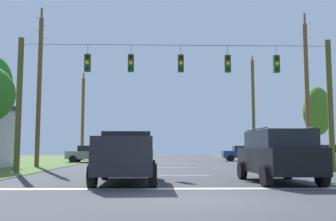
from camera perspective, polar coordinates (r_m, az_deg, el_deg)
name	(u,v)px	position (r m, az deg, el deg)	size (l,w,h in m)	color
ground_plane	(206,199)	(10.12, 5.69, -13.11)	(120.00, 120.00, 0.00)	#3D3D42
stop_bar_stripe	(196,189)	(12.60, 4.23, -11.61)	(14.49, 0.45, 0.01)	white
lane_dash_0	(184,175)	(18.56, 2.36, -9.69)	(0.15, 2.50, 0.01)	white
lane_dash_1	(177,168)	(25.53, 1.30, -8.58)	(0.15, 2.50, 0.01)	white
lane_dash_2	(172,163)	(33.06, 0.65, -7.90)	(0.15, 2.50, 0.01)	white
lane_dash_3	(169,160)	(42.02, 0.19, -7.42)	(0.15, 2.50, 0.01)	white
overhead_signal_span	(177,95)	(20.51, 1.41, 2.36)	(17.11, 0.31, 7.26)	#4D4B22
pickup_truck	(126,157)	(14.80, -6.29, -6.97)	(2.38, 5.44, 1.95)	black
suv_black	(278,155)	(15.19, 16.14, -6.39)	(2.32, 4.85, 2.05)	black
distant_car_crossing_white	(320,156)	(28.29, 21.88, -6.30)	(2.20, 4.39, 1.52)	silver
distant_car_oncoming	(91,154)	(35.40, -11.49, -6.37)	(4.38, 2.19, 1.52)	slate
distant_car_far_parked	(244,153)	(39.22, 11.33, -6.29)	(4.39, 2.20, 1.52)	navy
utility_pole_mid_right	(307,90)	(27.57, 20.15, 2.89)	(0.29, 1.94, 10.63)	brown
utility_pole_far_right	(253,109)	(41.54, 12.69, 0.25)	(0.33, 1.55, 11.24)	brown
utility_pole_mid_left	(39,87)	(28.13, -18.77, 3.30)	(0.31, 1.94, 11.29)	brown
utility_pole_far_left	(83,118)	(41.82, -12.68, -1.06)	(0.32, 1.68, 9.44)	brown
tree_roadside_far_right	(317,112)	(36.59, 21.48, -0.17)	(2.46, 2.46, 6.80)	brown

